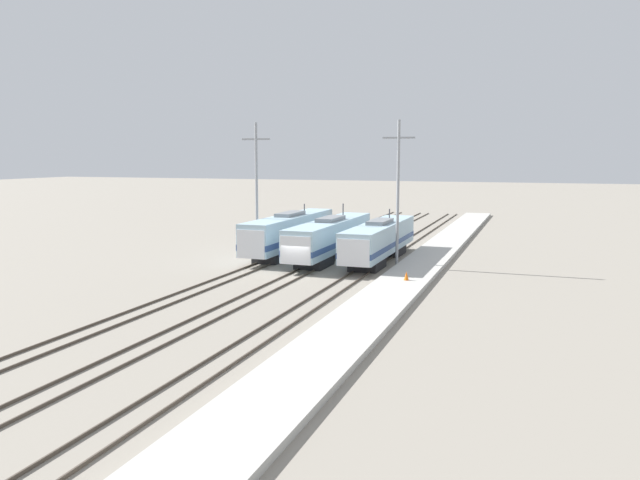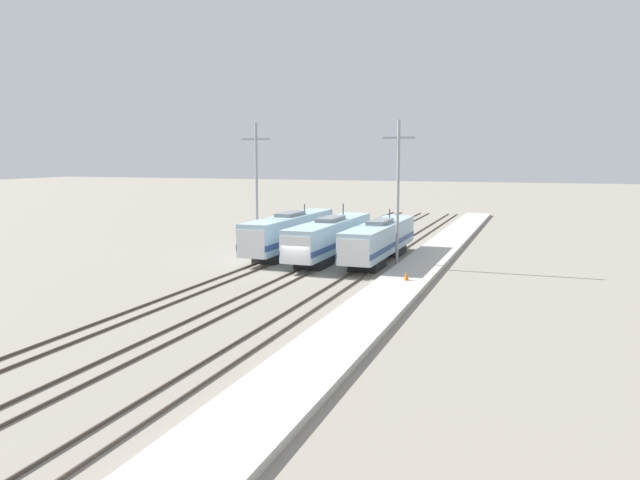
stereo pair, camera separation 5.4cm
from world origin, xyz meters
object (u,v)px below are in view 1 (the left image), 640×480
at_px(locomotive_far_left, 288,233).
at_px(locomotive_center, 329,238).
at_px(catenary_tower_left, 257,188).
at_px(catenary_tower_right, 398,190).
at_px(locomotive_far_right, 378,241).
at_px(traffic_cone, 406,276).

bearing_deg(locomotive_far_left, locomotive_center, -16.42).
height_order(catenary_tower_left, catenary_tower_right, same).
relative_size(locomotive_far_left, catenary_tower_left, 1.41).
bearing_deg(catenary_tower_right, locomotive_far_right, 138.74).
distance_m(catenary_tower_right, traffic_cone, 9.98).
height_order(locomotive_far_left, catenary_tower_right, catenary_tower_right).
relative_size(locomotive_far_right, catenary_tower_right, 1.36).
bearing_deg(catenary_tower_left, locomotive_far_right, 9.60).
distance_m(locomotive_far_left, traffic_cone, 17.80).
xyz_separation_m(locomotive_far_left, locomotive_far_right, (9.55, -1.22, -0.16)).
relative_size(locomotive_far_left, traffic_cone, 26.78).
xyz_separation_m(catenary_tower_right, traffic_cone, (2.42, -7.48, -6.15)).
bearing_deg(traffic_cone, locomotive_far_left, 143.12).
xyz_separation_m(locomotive_far_left, catenary_tower_right, (11.77, -3.16, 4.67)).
xyz_separation_m(locomotive_center, catenary_tower_left, (-6.72, -1.75, 4.76)).
bearing_deg(catenary_tower_right, locomotive_center, 165.95).
distance_m(locomotive_center, locomotive_far_right, 4.78).
height_order(locomotive_far_left, locomotive_far_right, locomotive_far_left).
distance_m(locomotive_center, catenary_tower_left, 8.41).
bearing_deg(locomotive_center, locomotive_far_left, 163.58).
bearing_deg(locomotive_far_right, catenary_tower_right, -41.26).
bearing_deg(catenary_tower_right, traffic_cone, -72.10).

